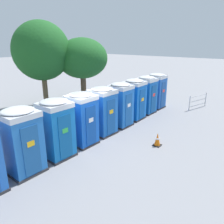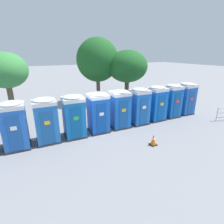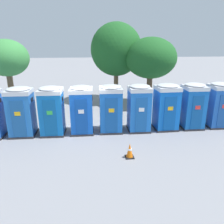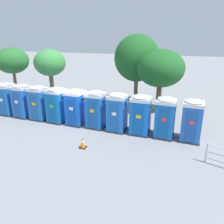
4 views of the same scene
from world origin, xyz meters
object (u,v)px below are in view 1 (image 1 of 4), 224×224
(portapotty_6, at_px, (103,111))
(portapotty_10, at_px, (156,91))
(portapotty_5, at_px, (82,119))
(traffic_cone, at_px, (157,140))
(portapotty_8, at_px, (134,99))
(portapotty_9, at_px, (146,95))
(event_barrier, at_px, (198,101))
(portapotty_7, at_px, (121,104))
(street_tree_3, at_px, (82,59))
(street_tree_1, at_px, (42,51))
(portapotty_3, at_px, (22,141))
(portapotty_4, at_px, (56,129))

(portapotty_6, distance_m, portapotty_10, 6.10)
(portapotty_5, distance_m, traffic_cone, 3.70)
(portapotty_8, relative_size, traffic_cone, 3.97)
(portapotty_9, distance_m, traffic_cone, 5.15)
(event_barrier, bearing_deg, portapotty_6, 162.12)
(portapotty_7, xyz_separation_m, street_tree_3, (1.95, 4.93, 2.23))
(street_tree_1, relative_size, street_tree_3, 1.22)
(portapotty_9, xyz_separation_m, event_barrier, (3.26, -2.52, -0.72))
(traffic_cone, bearing_deg, street_tree_1, 85.93)
(portapotty_7, xyz_separation_m, street_tree_1, (-0.38, 6.56, 2.79))
(street_tree_3, bearing_deg, portapotty_7, -111.59)
(street_tree_1, bearing_deg, portapotty_6, -100.02)
(portapotty_6, bearing_deg, portapotty_3, -179.90)
(portapotty_7, distance_m, street_tree_1, 7.14)
(portapotty_4, xyz_separation_m, portapotty_9, (7.62, 0.03, 0.00))
(portapotty_6, height_order, traffic_cone, portapotty_6)
(portapotty_3, bearing_deg, portapotty_5, -0.25)
(portapotty_8, distance_m, event_barrier, 5.46)
(portapotty_8, height_order, traffic_cone, portapotty_8)
(street_tree_3, xyz_separation_m, event_barrier, (4.37, -7.40, -2.94))
(portapotty_4, distance_m, portapotty_7, 4.57)
(traffic_cone, bearing_deg, portapotty_4, 140.24)
(portapotty_7, distance_m, event_barrier, 6.82)
(portapotty_3, bearing_deg, portapotty_6, 0.10)
(event_barrier, bearing_deg, portapotty_5, 165.01)
(portapotty_6, relative_size, portapotty_7, 1.00)
(portapotty_7, bearing_deg, portapotty_3, 179.60)
(portapotty_6, relative_size, street_tree_3, 0.51)
(portapotty_7, bearing_deg, portapotty_10, 0.89)
(street_tree_1, relative_size, traffic_cone, 9.58)
(street_tree_1, height_order, event_barrier, street_tree_1)
(portapotty_5, relative_size, portapotty_8, 1.00)
(portapotty_9, relative_size, event_barrier, 1.28)
(portapotty_8, bearing_deg, event_barrier, -27.72)
(portapotty_3, height_order, portapotty_8, same)
(portapotty_8, distance_m, street_tree_3, 5.39)
(portapotty_6, distance_m, traffic_cone, 3.16)
(portapotty_3, relative_size, portapotty_9, 1.00)
(portapotty_3, bearing_deg, portapotty_7, -0.40)
(portapotty_5, height_order, traffic_cone, portapotty_5)
(street_tree_3, height_order, event_barrier, street_tree_3)
(portapotty_3, relative_size, portapotty_7, 1.00)
(portapotty_4, height_order, street_tree_3, street_tree_3)
(portapotty_5, relative_size, street_tree_3, 0.51)
(traffic_cone, distance_m, event_barrier, 7.38)
(street_tree_1, xyz_separation_m, street_tree_3, (2.32, -1.63, -0.56))
(portapotty_8, xyz_separation_m, portapotty_10, (3.05, 0.03, 0.00))
(portapotty_6, distance_m, street_tree_1, 7.18)
(portapotty_3, bearing_deg, street_tree_3, 31.25)
(portapotty_4, relative_size, street_tree_1, 0.41)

